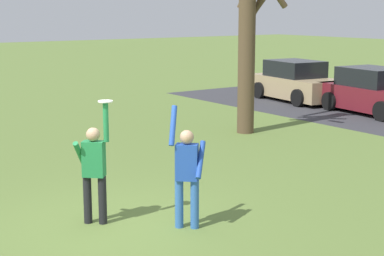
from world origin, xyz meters
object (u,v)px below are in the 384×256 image
object	(u,v)px
person_catcher	(94,167)
frisbee_disc	(105,101)
parked_car_maroon	(374,93)
bare_tree_tall	(248,22)
person_defender	(187,170)
parked_car_tan	(296,82)

from	to	relation	value
person_catcher	frisbee_disc	xyz separation A→B (m)	(0.15, 0.16, 1.11)
parked_car_maroon	bare_tree_tall	size ratio (longest dim) A/B	0.63
bare_tree_tall	frisbee_disc	bearing A→B (deg)	-56.06
person_catcher	frisbee_disc	bearing A→B (deg)	0.00
person_defender	parked_car_maroon	world-z (taller)	person_defender
person_defender	parked_car_maroon	distance (m)	13.19
frisbee_disc	person_defender	bearing A→B (deg)	46.74
parked_car_tan	person_defender	bearing A→B (deg)	-44.55
person_catcher	parked_car_maroon	world-z (taller)	person_catcher
parked_car_tan	bare_tree_tall	bearing A→B (deg)	-49.79
bare_tree_tall	person_catcher	bearing A→B (deg)	-57.54
parked_car_maroon	bare_tree_tall	distance (m)	6.37
person_defender	parked_car_maroon	size ratio (longest dim) A/B	0.48
person_catcher	parked_car_tan	world-z (taller)	person_catcher
person_defender	parked_car_maroon	xyz separation A→B (m)	(-5.70, 11.89, -0.25)
parked_car_maroon	bare_tree_tall	xyz separation A→B (m)	(0.06, -5.86, 2.50)
person_catcher	person_defender	xyz separation A→B (m)	(1.07, 1.14, -0.00)
frisbee_disc	parked_car_maroon	distance (m)	13.79
parked_car_maroon	bare_tree_tall	world-z (taller)	bare_tree_tall
person_defender	frisbee_disc	bearing A→B (deg)	0.00
parked_car_maroon	parked_car_tan	bearing A→B (deg)	-172.87
parked_car_tan	parked_car_maroon	bearing A→B (deg)	7.13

